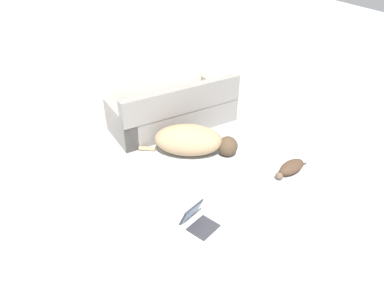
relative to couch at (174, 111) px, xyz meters
The scene contains 5 objects.
wall_back 1.41m from the couch, 146.73° to the left, with size 7.58×0.06×2.50m.
couch is the anchor object (origin of this frame).
dog 0.81m from the couch, 98.78° to the right, with size 1.24×0.97×0.42m.
cat 1.98m from the couch, 66.88° to the right, with size 0.60×0.26×0.17m.
laptop_open 2.17m from the couch, 110.04° to the right, with size 0.40×0.43×0.25m.
Camera 1 is at (-1.37, -0.98, 2.93)m, focal length 35.00 mm.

